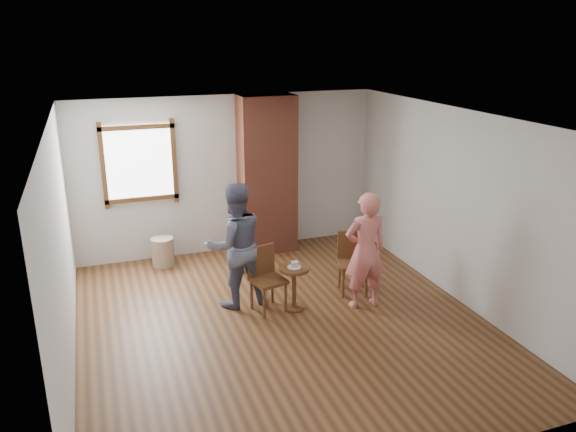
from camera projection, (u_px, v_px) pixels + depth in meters
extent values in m
plane|color=brown|center=(283.00, 323.00, 7.17)|extent=(5.50, 5.50, 0.00)
cube|color=silver|center=(228.00, 175.00, 9.22)|extent=(5.00, 0.04, 2.60)
cube|color=silver|center=(61.00, 253.00, 5.97)|extent=(0.04, 5.50, 2.60)
cube|color=silver|center=(457.00, 206.00, 7.56)|extent=(0.04, 5.50, 2.60)
cube|color=white|center=(282.00, 119.00, 6.36)|extent=(5.00, 5.50, 0.04)
cube|color=brown|center=(139.00, 164.00, 8.65)|extent=(1.14, 0.06, 1.34)
cube|color=white|center=(139.00, 164.00, 8.67)|extent=(1.00, 0.02, 1.20)
cube|color=#B0573E|center=(267.00, 175.00, 9.19)|extent=(0.90, 0.50, 2.60)
cylinder|color=tan|center=(163.00, 252.00, 8.87)|extent=(0.45, 0.45, 0.46)
cylinder|color=black|center=(240.00, 268.00, 8.65)|extent=(0.19, 0.19, 0.14)
cube|color=brown|center=(268.00, 281.00, 7.36)|extent=(0.49, 0.49, 0.05)
cylinder|color=brown|center=(264.00, 303.00, 7.21)|extent=(0.04, 0.04, 0.43)
cylinder|color=brown|center=(286.00, 297.00, 7.38)|extent=(0.04, 0.04, 0.43)
cylinder|color=brown|center=(252.00, 294.00, 7.47)|extent=(0.04, 0.04, 0.43)
cylinder|color=brown|center=(272.00, 288.00, 7.64)|extent=(0.04, 0.04, 0.43)
cube|color=brown|center=(261.00, 261.00, 7.43)|extent=(0.40, 0.14, 0.43)
cube|color=brown|center=(353.00, 264.00, 7.88)|extent=(0.50, 0.50, 0.05)
cylinder|color=brown|center=(343.00, 283.00, 7.78)|extent=(0.04, 0.04, 0.43)
cylinder|color=brown|center=(367.00, 283.00, 7.80)|extent=(0.04, 0.04, 0.43)
cylinder|color=brown|center=(339.00, 274.00, 8.09)|extent=(0.04, 0.04, 0.43)
cylinder|color=brown|center=(362.00, 273.00, 8.11)|extent=(0.04, 0.04, 0.43)
cube|color=brown|center=(352.00, 245.00, 7.98)|extent=(0.40, 0.15, 0.43)
cylinder|color=brown|center=(294.00, 269.00, 7.36)|extent=(0.40, 0.40, 0.04)
cylinder|color=brown|center=(294.00, 289.00, 7.45)|extent=(0.06, 0.06, 0.54)
cylinder|color=brown|center=(294.00, 307.00, 7.54)|extent=(0.28, 0.28, 0.03)
cylinder|color=white|center=(294.00, 267.00, 7.35)|extent=(0.18, 0.18, 0.01)
cube|color=silver|center=(295.00, 265.00, 7.34)|extent=(0.08, 0.07, 0.06)
imported|color=#131636|center=(235.00, 245.00, 7.42)|extent=(0.88, 0.72, 1.71)
imported|color=#EB7A75|center=(365.00, 251.00, 7.37)|extent=(0.59, 0.40, 1.60)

